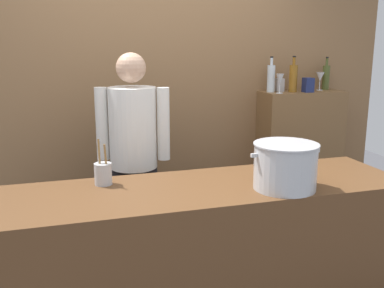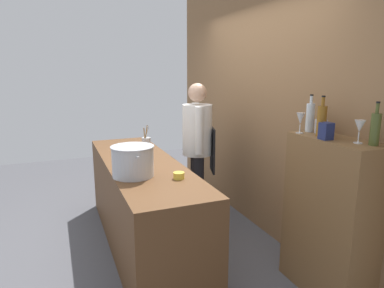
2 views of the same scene
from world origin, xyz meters
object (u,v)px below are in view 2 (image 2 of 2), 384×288
(wine_bottle_amber, at_px, (322,120))
(wine_bottle_clear, at_px, (310,117))
(butter_jar, at_px, (179,176))
(chef, at_px, (198,144))
(spice_tin_silver, at_px, (321,126))
(utensil_crock, at_px, (146,143))
(spice_tin_navy, at_px, (326,131))
(stockpot_large, at_px, (133,161))
(wine_bottle_olive, at_px, (375,128))
(wine_glass_tall, at_px, (300,119))
(wine_glass_wide, at_px, (360,127))

(wine_bottle_amber, xyz_separation_m, wine_bottle_clear, (-0.19, 0.05, -0.00))
(butter_jar, xyz_separation_m, wine_bottle_clear, (0.36, 1.04, 0.49))
(chef, bearing_deg, spice_tin_silver, -143.21)
(utensil_crock, distance_m, spice_tin_navy, 2.13)
(stockpot_large, distance_m, wine_bottle_amber, 1.58)
(utensil_crock, bearing_deg, stockpot_large, -20.54)
(wine_bottle_amber, height_order, wine_bottle_clear, wine_bottle_amber)
(wine_bottle_olive, relative_size, wine_glass_tall, 1.78)
(stockpot_large, relative_size, wine_glass_tall, 2.55)
(butter_jar, relative_size, wine_bottle_olive, 0.32)
(chef, distance_m, wine_bottle_olive, 2.02)
(stockpot_large, relative_size, spice_tin_navy, 3.38)
(utensil_crock, bearing_deg, wine_bottle_olive, 25.89)
(wine_bottle_olive, height_order, wine_bottle_amber, wine_bottle_amber)
(stockpot_large, height_order, wine_glass_wide, wine_glass_wide)
(stockpot_large, distance_m, spice_tin_navy, 1.58)
(chef, height_order, wine_glass_wide, chef)
(spice_tin_silver, bearing_deg, wine_bottle_olive, 2.20)
(butter_jar, distance_m, wine_bottle_olive, 1.52)
(butter_jar, xyz_separation_m, wine_bottle_amber, (0.55, 0.98, 0.49))
(chef, height_order, wine_bottle_amber, chef)
(wine_bottle_clear, xyz_separation_m, wine_glass_tall, (0.03, -0.12, -0.01))
(chef, bearing_deg, utensil_crock, 81.04)
(stockpot_large, relative_size, wine_bottle_clear, 1.38)
(wine_glass_tall, bearing_deg, wine_glass_wide, 14.75)
(chef, height_order, spice_tin_silver, chef)
(stockpot_large, height_order, butter_jar, stockpot_large)
(wine_glass_tall, relative_size, spice_tin_navy, 1.33)
(chef, bearing_deg, wine_bottle_clear, -143.04)
(spice_tin_silver, bearing_deg, wine_bottle_clear, -162.97)
(spice_tin_navy, bearing_deg, wine_glass_wide, 31.24)
(wine_bottle_clear, relative_size, wine_glass_tall, 1.84)
(wine_bottle_clear, bearing_deg, spice_tin_navy, -19.64)
(spice_tin_navy, bearing_deg, wine_bottle_clear, 160.36)
(wine_bottle_olive, xyz_separation_m, wine_glass_wide, (-0.09, -0.04, -0.00))
(wine_bottle_clear, distance_m, spice_tin_silver, 0.12)
(wine_glass_wide, height_order, spice_tin_navy, wine_glass_wide)
(chef, distance_m, spice_tin_silver, 1.54)
(chef, distance_m, butter_jar, 1.11)
(spice_tin_navy, bearing_deg, chef, -167.70)
(chef, relative_size, wine_bottle_clear, 5.32)
(chef, xyz_separation_m, butter_jar, (0.95, -0.57, -0.04))
(butter_jar, xyz_separation_m, wine_glass_wide, (0.86, 1.04, 0.49))
(wine_bottle_olive, relative_size, wine_bottle_amber, 0.95)
(wine_bottle_clear, bearing_deg, utensil_crock, -147.56)
(wine_bottle_amber, bearing_deg, spice_tin_silver, 137.81)
(wine_bottle_clear, height_order, wine_glass_tall, wine_bottle_clear)
(wine_bottle_amber, xyz_separation_m, wine_glass_tall, (-0.17, -0.07, -0.01))
(butter_jar, xyz_separation_m, wine_bottle_olive, (0.95, 1.09, 0.49))
(wine_bottle_amber, relative_size, wine_bottle_clear, 1.01)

